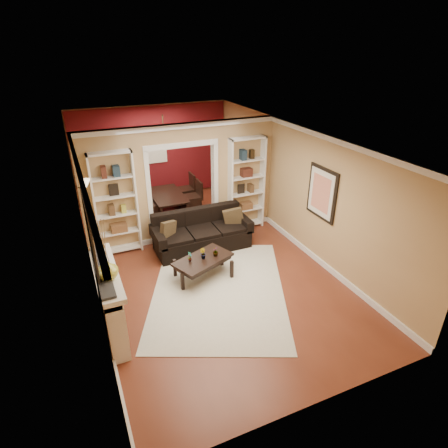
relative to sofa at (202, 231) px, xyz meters
name	(u,v)px	position (x,y,z in m)	size (l,w,h in m)	color
floor	(202,259)	(-0.17, -0.45, -0.43)	(8.00, 8.00, 0.00)	brown
ceiling	(199,135)	(-0.17, -0.45, 2.27)	(8.00, 8.00, 0.00)	white
wall_back	(153,153)	(-0.17, 3.55, 0.92)	(8.00, 8.00, 0.00)	tan
wall_front	(321,326)	(-0.17, -4.45, 0.92)	(8.00, 8.00, 0.00)	tan
wall_left	(84,221)	(-2.42, -0.45, 0.92)	(8.00, 8.00, 0.00)	tan
wall_right	(295,186)	(2.08, -0.45, 0.92)	(8.00, 8.00, 0.00)	tan
partition_wall	(182,183)	(-0.17, 0.75, 0.92)	(4.50, 0.15, 2.70)	tan
red_back_panel	(153,154)	(-0.17, 3.52, 0.89)	(4.44, 0.04, 2.64)	maroon
dining_window	(153,146)	(-0.17, 3.48, 1.12)	(0.78, 0.03, 0.98)	#8CA5CC
area_rug	(219,289)	(-0.28, -1.63, -0.42)	(2.45, 3.42, 0.01)	beige
sofa	(202,231)	(0.00, 0.00, 0.00)	(2.19, 0.95, 0.86)	black
pillow_left	(168,230)	(-0.78, -0.02, 0.19)	(0.39, 0.11, 0.39)	brown
pillow_right	(234,217)	(0.78, -0.02, 0.21)	(0.44, 0.13, 0.44)	brown
coffee_table	(203,268)	(-0.39, -1.11, -0.21)	(1.15, 0.62, 0.43)	black
plant_left	(190,257)	(-0.66, -1.11, 0.11)	(0.11, 0.07, 0.20)	#336626
plant_center	(203,254)	(-0.39, -1.11, 0.11)	(0.12, 0.09, 0.21)	#336626
plant_right	(215,251)	(-0.13, -1.11, 0.10)	(0.11, 0.11, 0.19)	#336626
bookshelf_left	(116,204)	(-1.72, 0.58, 0.72)	(0.90, 0.30, 2.30)	white
bookshelf_right	(246,184)	(1.38, 0.58, 0.72)	(0.90, 0.30, 2.30)	white
fireplace	(111,301)	(-2.26, -1.95, 0.15)	(0.32, 1.70, 1.16)	white
vase	(107,269)	(-2.26, -2.20, 0.90)	(0.32, 0.32, 0.33)	#AEAF38
mirror	(90,234)	(-2.40, -1.95, 1.37)	(0.03, 0.95, 1.10)	silver
wall_sconce	(83,186)	(-2.32, 0.10, 1.40)	(0.18, 0.18, 0.22)	#FFE0A5
framed_art	(322,193)	(2.04, -1.45, 1.12)	(0.04, 0.85, 1.05)	black
dining_table	(169,203)	(-0.15, 2.23, -0.16)	(0.84, 1.51, 0.53)	black
dining_chair_nw	(151,205)	(-0.70, 1.93, 0.00)	(0.43, 0.43, 0.86)	black
dining_chair_ne	(191,197)	(0.40, 1.93, 0.04)	(0.46, 0.46, 0.93)	black
dining_chair_sw	(146,196)	(-0.70, 2.53, 0.04)	(0.46, 0.46, 0.93)	black
dining_chair_se	(184,190)	(0.40, 2.53, 0.04)	(0.47, 0.47, 0.94)	black
chandelier	(163,140)	(-0.17, 2.25, 1.59)	(0.50, 0.50, 0.30)	#312616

